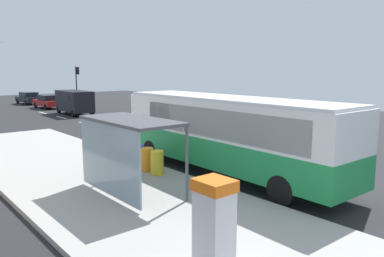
% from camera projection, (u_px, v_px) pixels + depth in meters
% --- Properties ---
extents(ground_plane, '(56.00, 92.00, 0.04)m').
position_uv_depth(ground_plane, '(112.00, 132.00, 26.30)').
color(ground_plane, '#262628').
extents(sidewalk_platform, '(6.20, 30.00, 0.18)m').
position_uv_depth(sidewalk_platform, '(113.00, 190.00, 13.14)').
color(sidewalk_platform, '#ADAAA3').
rests_on(sidewalk_platform, ground).
extents(lane_stripe_seg_1, '(0.16, 2.20, 0.01)m').
position_uv_depth(lane_stripe_seg_1, '(297.00, 177.00, 15.14)').
color(lane_stripe_seg_1, silver).
rests_on(lane_stripe_seg_1, ground).
extents(lane_stripe_seg_2, '(0.16, 2.20, 0.01)m').
position_uv_depth(lane_stripe_seg_2, '(212.00, 155.00, 18.91)').
color(lane_stripe_seg_2, silver).
rests_on(lane_stripe_seg_2, ground).
extents(lane_stripe_seg_3, '(0.16, 2.20, 0.01)m').
position_uv_depth(lane_stripe_seg_3, '(156.00, 141.00, 22.68)').
color(lane_stripe_seg_3, silver).
rests_on(lane_stripe_seg_3, ground).
extents(lane_stripe_seg_4, '(0.16, 2.20, 0.01)m').
position_uv_depth(lane_stripe_seg_4, '(115.00, 131.00, 26.45)').
color(lane_stripe_seg_4, silver).
rests_on(lane_stripe_seg_4, ground).
extents(lane_stripe_seg_5, '(0.16, 2.20, 0.01)m').
position_uv_depth(lane_stripe_seg_5, '(85.00, 123.00, 30.22)').
color(lane_stripe_seg_5, silver).
rests_on(lane_stripe_seg_5, ground).
extents(lane_stripe_seg_6, '(0.16, 2.20, 0.01)m').
position_uv_depth(lane_stripe_seg_6, '(61.00, 118.00, 34.00)').
color(lane_stripe_seg_6, silver).
rests_on(lane_stripe_seg_6, ground).
extents(lane_stripe_seg_7, '(0.16, 2.20, 0.01)m').
position_uv_depth(lane_stripe_seg_7, '(42.00, 113.00, 37.77)').
color(lane_stripe_seg_7, silver).
rests_on(lane_stripe_seg_7, ground).
extents(bus, '(2.77, 11.07, 3.21)m').
position_uv_depth(bus, '(226.00, 131.00, 15.20)').
color(bus, '#1E8C47').
rests_on(bus, ground).
extents(white_van, '(2.23, 5.28, 2.30)m').
position_uv_depth(white_van, '(74.00, 101.00, 36.19)').
color(white_van, black).
rests_on(white_van, ground).
extents(sedan_near, '(1.99, 4.47, 1.52)m').
position_uv_depth(sedan_near, '(48.00, 101.00, 42.11)').
color(sedan_near, '#A51919').
rests_on(sedan_near, ground).
extents(sedan_far, '(2.04, 4.49, 1.52)m').
position_uv_depth(sedan_far, '(29.00, 98.00, 47.32)').
color(sedan_far, black).
rests_on(sedan_far, ground).
extents(ticket_machine, '(0.66, 0.76, 1.94)m').
position_uv_depth(ticket_machine, '(214.00, 224.00, 7.61)').
color(ticket_machine, silver).
rests_on(ticket_machine, sidewalk_platform).
extents(recycling_bin_yellow, '(0.52, 0.52, 0.95)m').
position_uv_depth(recycling_bin_yellow, '(157.00, 163.00, 14.81)').
color(recycling_bin_yellow, yellow).
rests_on(recycling_bin_yellow, sidewalk_platform).
extents(recycling_bin_orange, '(0.52, 0.52, 0.95)m').
position_uv_depth(recycling_bin_orange, '(147.00, 159.00, 15.33)').
color(recycling_bin_orange, orange).
rests_on(recycling_bin_orange, sidewalk_platform).
extents(recycling_bin_blue, '(0.52, 0.52, 0.95)m').
position_uv_depth(recycling_bin_blue, '(138.00, 156.00, 15.86)').
color(recycling_bin_blue, blue).
rests_on(recycling_bin_blue, sidewalk_platform).
extents(recycling_bin_green, '(0.52, 0.52, 0.95)m').
position_uv_depth(recycling_bin_green, '(130.00, 154.00, 16.39)').
color(recycling_bin_green, green).
rests_on(recycling_bin_green, sidewalk_platform).
extents(traffic_light_near_side, '(0.49, 0.28, 4.69)m').
position_uv_depth(traffic_light_near_side, '(77.00, 80.00, 43.17)').
color(traffic_light_near_side, '#2D2D2D').
rests_on(traffic_light_near_side, ground).
extents(bus_shelter, '(1.80, 4.00, 2.50)m').
position_uv_depth(bus_shelter, '(123.00, 137.00, 12.24)').
color(bus_shelter, '#4C4C51').
rests_on(bus_shelter, sidewalk_platform).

